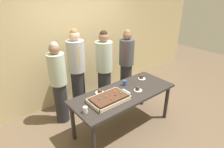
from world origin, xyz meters
name	(u,v)px	position (x,y,z in m)	size (l,w,h in m)	color
ground_plane	(123,127)	(0.00, 0.00, 0.00)	(12.00, 12.00, 0.00)	brown
interior_back_panel	(76,36)	(0.00, 1.60, 1.50)	(8.00, 0.12, 3.00)	#CCB784
party_table	(124,97)	(0.00, 0.00, 0.69)	(1.93, 0.80, 0.78)	#2D2826
sheet_cake	(109,99)	(-0.38, -0.05, 0.82)	(0.66, 0.41, 0.10)	beige
plated_slice_near_left	(138,89)	(0.24, -0.11, 0.81)	(0.15, 0.15, 0.07)	white
plated_slice_near_right	(142,78)	(0.65, 0.18, 0.81)	(0.15, 0.15, 0.07)	white
plated_slice_far_left	(100,92)	(-0.34, 0.26, 0.80)	(0.15, 0.15, 0.06)	white
drink_cup_nearest	(125,83)	(0.19, 0.19, 0.83)	(0.07, 0.07, 0.10)	#2D5199
drink_cup_middle	(85,110)	(-0.85, -0.08, 0.83)	(0.07, 0.07, 0.10)	white
cake_server_utensil	(126,91)	(0.06, -0.01, 0.79)	(0.03, 0.20, 0.01)	silver
person_serving_front	(77,70)	(-0.30, 1.12, 0.93)	(0.36, 0.36, 1.78)	#28282D
person_green_shirt_behind	(59,83)	(-0.80, 0.94, 0.86)	(0.32, 0.32, 1.65)	#28282D
person_striped_tie_right	(126,63)	(0.91, 0.92, 0.85)	(0.35, 0.35, 1.64)	#28282D
person_far_right_suit	(104,69)	(0.20, 0.85, 0.89)	(0.35, 0.35, 1.72)	#28282D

